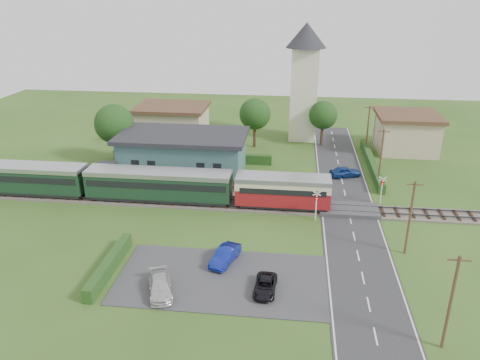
# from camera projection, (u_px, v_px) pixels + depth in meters

# --- Properties ---
(ground) EXTENTS (120.00, 120.00, 0.00)m
(ground) POSITION_uv_depth(u_px,v_px,m) (254.00, 215.00, 49.07)
(ground) COLOR #2D4C19
(railway_track) EXTENTS (76.00, 3.20, 0.49)m
(railway_track) POSITION_uv_depth(u_px,v_px,m) (255.00, 206.00, 50.87)
(railway_track) COLOR #4C443D
(railway_track) RESTS_ON ground
(road) EXTENTS (6.00, 70.00, 0.05)m
(road) POSITION_uv_depth(u_px,v_px,m) (350.00, 220.00, 47.95)
(road) COLOR #28282B
(road) RESTS_ON ground
(car_park) EXTENTS (17.00, 9.00, 0.08)m
(car_park) POSITION_uv_depth(u_px,v_px,m) (222.00, 279.00, 38.19)
(car_park) COLOR #333335
(car_park) RESTS_ON ground
(crossing_deck) EXTENTS (6.20, 3.40, 0.45)m
(crossing_deck) POSITION_uv_depth(u_px,v_px,m) (349.00, 210.00, 49.72)
(crossing_deck) COLOR #333335
(crossing_deck) RESTS_ON ground
(platform) EXTENTS (30.00, 3.00, 0.45)m
(platform) POSITION_uv_depth(u_px,v_px,m) (173.00, 189.00, 54.88)
(platform) COLOR gray
(platform) RESTS_ON ground
(equipment_hut) EXTENTS (2.30, 2.30, 2.55)m
(equipment_hut) POSITION_uv_depth(u_px,v_px,m) (106.00, 174.00, 55.19)
(equipment_hut) COLOR beige
(equipment_hut) RESTS_ON platform
(station_building) EXTENTS (16.00, 9.00, 5.30)m
(station_building) POSITION_uv_depth(u_px,v_px,m) (183.00, 153.00, 59.27)
(station_building) COLOR #2E5E5F
(station_building) RESTS_ON ground
(train) EXTENTS (43.20, 2.90, 3.40)m
(train) POSITION_uv_depth(u_px,v_px,m) (131.00, 183.00, 51.62)
(train) COLOR #232328
(train) RESTS_ON ground
(church_tower) EXTENTS (6.00, 6.00, 17.60)m
(church_tower) POSITION_uv_depth(u_px,v_px,m) (305.00, 74.00, 70.39)
(church_tower) COLOR beige
(church_tower) RESTS_ON ground
(house_west) EXTENTS (10.80, 8.80, 5.50)m
(house_west) POSITION_uv_depth(u_px,v_px,m) (173.00, 122.00, 72.66)
(house_west) COLOR tan
(house_west) RESTS_ON ground
(house_east) EXTENTS (8.80, 8.80, 5.50)m
(house_east) POSITION_uv_depth(u_px,v_px,m) (406.00, 132.00, 67.86)
(house_east) COLOR tan
(house_east) RESTS_ON ground
(hedge_carpark) EXTENTS (0.80, 9.00, 1.20)m
(hedge_carpark) POSITION_uv_depth(u_px,v_px,m) (109.00, 265.00, 39.03)
(hedge_carpark) COLOR #193814
(hedge_carpark) RESTS_ON ground
(hedge_roadside) EXTENTS (0.80, 18.00, 1.20)m
(hedge_roadside) POSITION_uv_depth(u_px,v_px,m) (371.00, 163.00, 61.98)
(hedge_roadside) COLOR #193814
(hedge_roadside) RESTS_ON ground
(hedge_station) EXTENTS (22.00, 0.80, 1.30)m
(hedge_station) POSITION_uv_depth(u_px,v_px,m) (192.00, 157.00, 64.18)
(hedge_station) COLOR #193814
(hedge_station) RESTS_ON ground
(tree_a) EXTENTS (5.20, 5.20, 8.00)m
(tree_a) POSITION_uv_depth(u_px,v_px,m) (114.00, 124.00, 62.13)
(tree_a) COLOR #332316
(tree_a) RESTS_ON ground
(tree_b) EXTENTS (4.60, 4.60, 7.34)m
(tree_b) POSITION_uv_depth(u_px,v_px,m) (255.00, 114.00, 68.54)
(tree_b) COLOR #332316
(tree_b) RESTS_ON ground
(tree_c) EXTENTS (4.20, 4.20, 6.78)m
(tree_c) POSITION_uv_depth(u_px,v_px,m) (323.00, 115.00, 69.41)
(tree_c) COLOR #332316
(tree_c) RESTS_ON ground
(utility_pole_a) EXTENTS (1.40, 0.22, 7.00)m
(utility_pole_a) POSITION_uv_depth(u_px,v_px,m) (451.00, 302.00, 29.58)
(utility_pole_a) COLOR #473321
(utility_pole_a) RESTS_ON ground
(utility_pole_b) EXTENTS (1.40, 0.22, 7.00)m
(utility_pole_b) POSITION_uv_depth(u_px,v_px,m) (410.00, 217.00, 40.61)
(utility_pole_b) COLOR #473321
(utility_pole_b) RESTS_ON ground
(utility_pole_c) EXTENTS (1.40, 0.22, 7.00)m
(utility_pole_c) POSITION_uv_depth(u_px,v_px,m) (381.00, 157.00, 55.32)
(utility_pole_c) COLOR #473321
(utility_pole_c) RESTS_ON ground
(utility_pole_d) EXTENTS (1.40, 0.22, 7.00)m
(utility_pole_d) POSITION_uv_depth(u_px,v_px,m) (368.00, 129.00, 66.35)
(utility_pole_d) COLOR #473321
(utility_pole_d) RESTS_ON ground
(crossing_signal_near) EXTENTS (0.84, 0.28, 3.28)m
(crossing_signal_near) POSITION_uv_depth(u_px,v_px,m) (316.00, 201.00, 47.18)
(crossing_signal_near) COLOR silver
(crossing_signal_near) RESTS_ON ground
(crossing_signal_far) EXTENTS (0.84, 0.28, 3.28)m
(crossing_signal_far) POSITION_uv_depth(u_px,v_px,m) (382.00, 186.00, 50.79)
(crossing_signal_far) COLOR silver
(crossing_signal_far) RESTS_ON ground
(streetlamp_west) EXTENTS (0.30, 0.30, 5.15)m
(streetlamp_west) POSITION_uv_depth(u_px,v_px,m) (118.00, 128.00, 68.75)
(streetlamp_west) COLOR #3F3F47
(streetlamp_west) RESTS_ON ground
(streetlamp_east) EXTENTS (0.30, 0.30, 5.15)m
(streetlamp_east) POSITION_uv_depth(u_px,v_px,m) (375.00, 124.00, 70.97)
(streetlamp_east) COLOR #3F3F47
(streetlamp_east) RESTS_ON ground
(car_on_road) EXTENTS (4.21, 2.76, 1.33)m
(car_on_road) POSITION_uv_depth(u_px,v_px,m) (345.00, 172.00, 58.77)
(car_on_road) COLOR navy
(car_on_road) RESTS_ON road
(car_park_blue) EXTENTS (2.47, 4.20, 1.31)m
(car_park_blue) POSITION_uv_depth(u_px,v_px,m) (225.00, 255.00, 40.24)
(car_park_blue) COLOR navy
(car_park_blue) RESTS_ON car_park
(car_park_silver) EXTENTS (3.01, 4.49, 1.21)m
(car_park_silver) POSITION_uv_depth(u_px,v_px,m) (160.00, 286.00, 36.14)
(car_park_silver) COLOR silver
(car_park_silver) RESTS_ON car_park
(car_park_dark) EXTENTS (1.80, 3.64, 0.99)m
(car_park_dark) POSITION_uv_depth(u_px,v_px,m) (265.00, 286.00, 36.38)
(car_park_dark) COLOR black
(car_park_dark) RESTS_ON car_park
(pedestrian_near) EXTENTS (0.64, 0.47, 1.63)m
(pedestrian_near) POSITION_uv_depth(u_px,v_px,m) (232.00, 185.00, 53.27)
(pedestrian_near) COLOR gray
(pedestrian_near) RESTS_ON platform
(pedestrian_far) EXTENTS (0.84, 0.94, 1.60)m
(pedestrian_far) POSITION_uv_depth(u_px,v_px,m) (111.00, 179.00, 55.00)
(pedestrian_far) COLOR gray
(pedestrian_far) RESTS_ON platform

